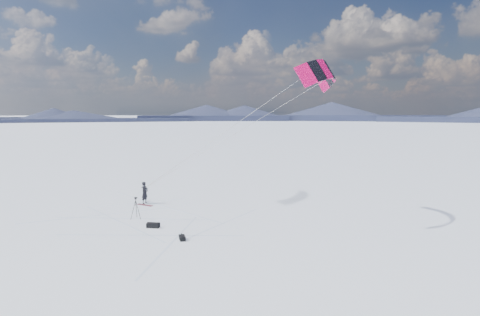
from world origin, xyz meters
The scene contains 9 objects.
ground centered at (0.00, 0.00, 0.00)m, with size 1800.00×1800.00×0.00m, color white.
horizon_hills centered at (0.00, 0.00, 3.04)m, with size 704.00×704.42×8.00m.
snow_tracks centered at (-0.41, -0.64, 0.00)m, with size 17.62×14.39×0.01m.
snowkiter centered at (-3.06, 3.71, 0.00)m, with size 0.60×0.39×1.64m, color black.
snowboard centered at (-2.71, 3.30, 0.02)m, with size 1.36×0.25×0.04m, color maroon.
tripod centered at (-0.69, 0.13, 0.90)m, with size 0.59×0.65×1.40m.
gear_bag_a centered at (1.56, -0.93, 0.15)m, with size 0.82×0.58×0.33m.
gear_bag_b centered at (4.43, -2.02, 0.12)m, with size 0.63×0.65×0.28m.
power_kite centered at (9.68, 5.00, 8.96)m, with size 13.91×5.72×8.66m.
Camera 1 is at (16.67, -18.87, 6.71)m, focal length 30.00 mm.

